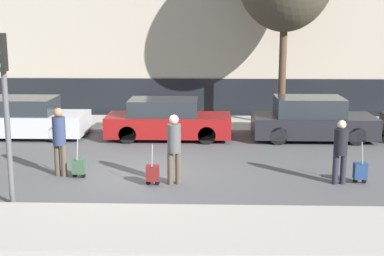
% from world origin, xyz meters
% --- Properties ---
extents(ground_plane, '(80.00, 80.00, 0.00)m').
position_xyz_m(ground_plane, '(0.00, 0.00, 0.00)').
color(ground_plane, '#4C4C4F').
extents(sidewalk_near, '(28.00, 2.50, 0.12)m').
position_xyz_m(sidewalk_near, '(0.00, -3.75, 0.06)').
color(sidewalk_near, '#A39E93').
rests_on(sidewalk_near, ground_plane).
extents(sidewalk_far, '(28.00, 3.00, 0.12)m').
position_xyz_m(sidewalk_far, '(0.00, 7.00, 0.06)').
color(sidewalk_far, '#A39E93').
rests_on(sidewalk_far, ground_plane).
extents(parked_car_0, '(4.11, 1.91, 1.40)m').
position_xyz_m(parked_car_0, '(-4.62, 4.70, 0.66)').
color(parked_car_0, '#B7BABF').
rests_on(parked_car_0, ground_plane).
extents(parked_car_1, '(4.28, 1.72, 1.40)m').
position_xyz_m(parked_car_1, '(0.38, 4.55, 0.65)').
color(parked_car_1, maroon).
rests_on(parked_car_1, ground_plane).
extents(parked_car_2, '(4.17, 1.85, 1.48)m').
position_xyz_m(parked_car_2, '(5.38, 4.61, 0.68)').
color(parked_car_2, black).
rests_on(parked_car_2, ground_plane).
extents(pedestrian_left, '(0.34, 0.34, 1.84)m').
position_xyz_m(pedestrian_left, '(-2.11, -0.04, 1.05)').
color(pedestrian_left, '#4C4233').
rests_on(pedestrian_left, ground_plane).
extents(trolley_left, '(0.34, 0.29, 1.06)m').
position_xyz_m(trolley_left, '(-1.59, -0.21, 0.32)').
color(trolley_left, '#335138').
rests_on(trolley_left, ground_plane).
extents(pedestrian_center, '(0.35, 0.34, 1.79)m').
position_xyz_m(pedestrian_center, '(0.96, -0.66, 1.02)').
color(pedestrian_center, '#4C4233').
rests_on(pedestrian_center, ground_plane).
extents(trolley_center, '(0.34, 0.29, 1.05)m').
position_xyz_m(trolley_center, '(0.42, -0.78, 0.31)').
color(trolley_center, maroon).
rests_on(trolley_center, ground_plane).
extents(pedestrian_right, '(0.35, 0.34, 1.64)m').
position_xyz_m(pedestrian_right, '(5.13, -0.51, 0.93)').
color(pedestrian_right, '#23232D').
rests_on(pedestrian_right, ground_plane).
extents(trolley_right, '(0.34, 0.29, 1.08)m').
position_xyz_m(trolley_right, '(5.68, -0.45, 0.33)').
color(trolley_right, navy).
rests_on(trolley_right, ground_plane).
extents(traffic_light, '(0.28, 0.47, 3.82)m').
position_xyz_m(traffic_light, '(-2.61, -2.36, 2.72)').
color(traffic_light, '#515154').
rests_on(traffic_light, ground_plane).
extents(parked_bicycle, '(1.77, 0.06, 0.96)m').
position_xyz_m(parked_bicycle, '(0.44, 7.34, 0.49)').
color(parked_bicycle, black).
rests_on(parked_bicycle, sidewalk_far).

